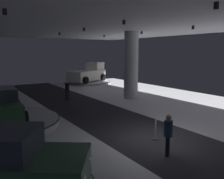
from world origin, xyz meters
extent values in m
cube|color=silver|center=(0.00, 0.00, -0.03)|extent=(24.00, 44.00, 0.05)
cube|color=#232328|center=(0.00, 0.00, 0.00)|extent=(4.40, 44.00, 0.01)
cube|color=silver|center=(0.00, 0.00, 5.55)|extent=(24.00, 44.00, 0.10)
cylinder|color=black|center=(-5.61, 2.21, 5.32)|extent=(0.16, 0.16, 0.22)
cylinder|color=black|center=(-0.17, -2.71, 5.32)|extent=(0.16, 0.16, 0.22)
cylinder|color=black|center=(-0.08, 2.46, 5.32)|extent=(0.16, 0.16, 0.22)
cylinder|color=black|center=(-0.02, 7.05, 5.32)|extent=(0.16, 0.16, 0.22)
cylinder|color=black|center=(0.14, 11.88, 5.32)|extent=(0.16, 0.16, 0.22)
cylinder|color=black|center=(5.02, 2.37, 5.32)|extent=(0.16, 0.16, 0.22)
cylinder|color=black|center=(4.98, 7.17, 5.32)|extent=(0.16, 0.16, 0.22)
cylinder|color=black|center=(4.70, 12.33, 5.32)|extent=(0.16, 0.16, 0.22)
cylinder|color=silver|center=(4.89, 8.35, 2.75)|extent=(1.17, 1.17, 5.50)
cube|color=#2D5638|center=(-6.43, -1.29, 0.85)|extent=(4.48, 3.87, 0.90)
cylinder|color=black|center=(-4.69, -1.27, 0.58)|extent=(0.68, 0.57, 0.68)
sphere|color=white|center=(-4.46, -2.05, 0.96)|extent=(0.18, 0.18, 0.18)
sphere|color=white|center=(-5.02, -2.86, 0.96)|extent=(0.18, 0.18, 0.18)
cylinder|color=silver|center=(6.11, 18.83, 0.12)|extent=(5.56, 5.56, 0.24)
cylinder|color=black|center=(6.11, 18.83, 0.21)|extent=(5.68, 5.68, 0.05)
cube|color=silver|center=(6.11, 18.83, 0.99)|extent=(5.67, 4.30, 1.20)
cube|color=silver|center=(7.62, 19.61, 2.04)|extent=(2.38, 2.47, 1.00)
cube|color=#28333D|center=(7.17, 19.38, 2.04)|extent=(0.87, 1.59, 0.75)
cylinder|color=black|center=(7.22, 20.73, 0.66)|extent=(0.87, 0.63, 0.84)
cylinder|color=black|center=(8.30, 18.64, 0.66)|extent=(0.87, 0.63, 0.84)
cylinder|color=black|center=(3.92, 19.02, 0.66)|extent=(0.87, 0.63, 0.84)
cylinder|color=black|center=(5.00, 16.94, 0.66)|extent=(0.87, 0.63, 0.84)
cylinder|color=#B7B7BC|center=(-5.55, 5.74, 0.18)|extent=(5.91, 5.91, 0.36)
cylinder|color=black|center=(-5.55, 5.74, 0.33)|extent=(6.03, 6.03, 0.05)
cube|color=#2D5638|center=(-5.55, 5.74, 0.97)|extent=(2.05, 4.30, 0.90)
cylinder|color=black|center=(-4.47, 7.11, 0.70)|extent=(0.26, 0.69, 0.68)
cylinder|color=black|center=(-4.64, 4.26, 0.70)|extent=(0.26, 0.69, 0.68)
sphere|color=white|center=(-4.93, 7.77, 1.08)|extent=(0.18, 0.18, 0.18)
cylinder|color=black|center=(-0.77, -1.44, 0.40)|extent=(0.14, 0.14, 0.80)
cylinder|color=black|center=(-0.91, -1.55, 0.40)|extent=(0.14, 0.14, 0.80)
cylinder|color=#233851|center=(-0.84, -1.50, 1.06)|extent=(0.32, 0.32, 0.62)
sphere|color=#99755B|center=(-0.84, -1.50, 1.48)|extent=(0.22, 0.22, 0.22)
cylinder|color=black|center=(-0.02, 10.42, 0.40)|extent=(0.14, 0.14, 0.80)
cylinder|color=black|center=(0.16, 10.40, 0.40)|extent=(0.14, 0.14, 0.80)
cylinder|color=black|center=(0.07, 10.41, 1.06)|extent=(0.32, 0.32, 0.62)
sphere|color=beige|center=(0.07, 10.41, 1.48)|extent=(0.22, 0.22, 0.22)
cylinder|color=#333338|center=(-0.06, 0.01, 0.02)|extent=(0.28, 0.28, 0.04)
cylinder|color=#B2B2B7|center=(-0.06, 0.01, 0.48)|extent=(0.07, 0.07, 0.96)
sphere|color=#B2B2B7|center=(-0.06, 0.01, 0.96)|extent=(0.10, 0.10, 0.10)
camera|label=1|loc=(-7.27, -7.62, 3.88)|focal=38.79mm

